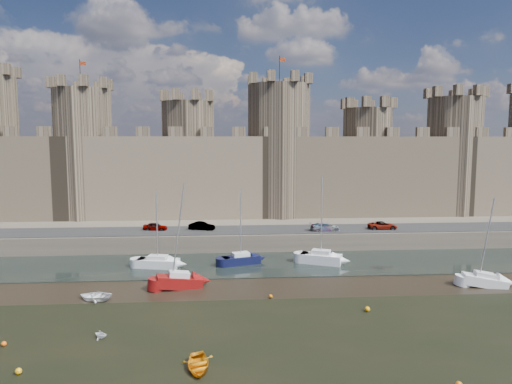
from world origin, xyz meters
The scene contains 21 objects.
ground centered at (0.00, 0.00, 0.00)m, with size 160.00×160.00×0.00m, color black.
water_channel centered at (0.00, 24.00, 0.04)m, with size 160.00×12.00×0.08m, color black.
quay centered at (0.00, 60.00, 1.25)m, with size 160.00×60.00×2.50m, color #4C443A.
road centered at (0.00, 34.00, 2.55)m, with size 160.00×7.00×0.10m, color black.
castle centered at (-0.64, 48.00, 11.67)m, with size 108.50×11.00×29.00m.
car_0 centered at (-18.05, 34.67, 3.10)m, with size 1.42×3.53×1.20m, color gray.
car_1 centered at (-11.17, 34.37, 3.13)m, with size 1.34×3.84×1.26m, color gray.
car_2 centered at (7.04, 32.56, 3.13)m, with size 1.76×4.34×1.26m, color gray.
car_3 centered at (15.92, 33.15, 3.10)m, with size 1.99×4.32×1.20m, color gray.
sailboat_0 centered at (-16.10, 23.24, 0.76)m, with size 5.45×3.02×9.63m.
sailboat_1 centered at (-5.74, 24.07, 0.77)m, with size 5.10×3.22×9.55m.
sailboat_2 centered at (4.53, 23.61, 0.87)m, with size 5.54×3.94×11.16m.
sailboat_4 centered at (-12.68, 15.22, 0.81)m, with size 5.14×2.93×11.31m.
sailboat_5 centered at (20.37, 13.46, 0.71)m, with size 4.77×2.64×9.71m.
dinghy_0 centered at (-9.68, -2.79, 0.32)m, with size 2.22×0.64×3.10m, color orange.
dinghy_3 centered at (-17.74, 2.88, 0.32)m, with size 1.04×0.64×1.21m, color white.
dinghy_6 centered at (-20.74, 12.00, 0.36)m, with size 2.50×0.72×3.49m, color white.
buoy_0 centered at (-24.81, 1.98, 0.20)m, with size 0.40×0.40×0.40m, color #FD5D0B.
buoy_1 centered at (-3.21, 11.27, 0.20)m, with size 0.40×0.40×0.40m, color #D46A09.
buoy_3 centered at (5.35, 7.05, 0.24)m, with size 0.48×0.48×0.48m, color orange.
buoy_4 centered at (-21.77, -2.50, 0.23)m, with size 0.46×0.46×0.46m, color #F29F0A.
Camera 1 is at (-7.80, -32.82, 15.69)m, focal length 32.00 mm.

